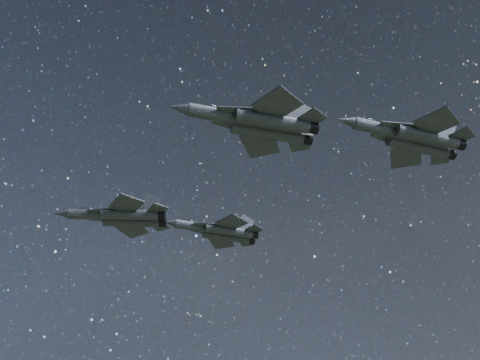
# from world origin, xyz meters

# --- Properties ---
(jet_lead) EXTENTS (18.55, 12.84, 4.66)m
(jet_lead) POSITION_xyz_m (-19.92, 3.73, 147.99)
(jet_lead) COLOR #2D3038
(jet_left) EXTENTS (16.91, 11.15, 4.33)m
(jet_left) POSITION_xyz_m (-5.80, 13.39, 150.08)
(jet_left) COLOR #2D3038
(jet_right) EXTENTS (19.60, 13.04, 4.98)m
(jet_right) POSITION_xyz_m (3.31, -15.51, 147.95)
(jet_right) COLOR #2D3038
(jet_slot) EXTENTS (19.47, 12.74, 5.02)m
(jet_slot) POSITION_xyz_m (24.02, -6.09, 151.50)
(jet_slot) COLOR #2D3038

